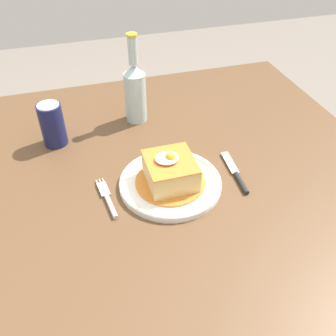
% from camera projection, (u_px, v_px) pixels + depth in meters
% --- Properties ---
extents(ground_plane, '(6.00, 6.00, 0.00)m').
position_uv_depth(ground_plane, '(148.00, 327.00, 1.42)').
color(ground_plane, slate).
extents(dining_table, '(1.32, 1.09, 0.76)m').
position_uv_depth(dining_table, '(139.00, 205.00, 1.00)').
color(dining_table, brown).
rests_on(dining_table, ground_plane).
extents(main_plate, '(0.25, 0.25, 0.02)m').
position_uv_depth(main_plate, '(170.00, 183.00, 0.92)').
color(main_plate, white).
rests_on(main_plate, dining_table).
extents(sandwich_meal, '(0.17, 0.17, 0.09)m').
position_uv_depth(sandwich_meal, '(170.00, 172.00, 0.89)').
color(sandwich_meal, orange).
rests_on(sandwich_meal, main_plate).
extents(fork, '(0.03, 0.14, 0.01)m').
position_uv_depth(fork, '(108.00, 201.00, 0.87)').
color(fork, silver).
rests_on(fork, dining_table).
extents(knife, '(0.03, 0.17, 0.01)m').
position_uv_depth(knife, '(238.00, 177.00, 0.94)').
color(knife, '#262628').
rests_on(knife, dining_table).
extents(soda_can, '(0.07, 0.07, 0.12)m').
position_uv_depth(soda_can, '(52.00, 125.00, 1.02)').
color(soda_can, '#191E51').
rests_on(soda_can, dining_table).
extents(beer_bottle_clear, '(0.06, 0.06, 0.27)m').
position_uv_depth(beer_bottle_clear, '(135.00, 90.00, 1.09)').
color(beer_bottle_clear, '#ADC6CC').
rests_on(beer_bottle_clear, dining_table).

